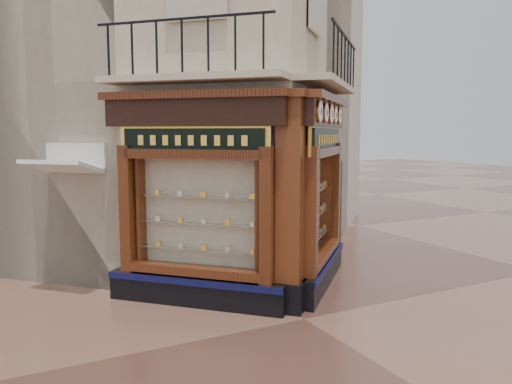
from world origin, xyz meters
TOP-DOWN VIEW (x-y plane):
  - ground at (0.00, 0.00)m, footprint 80.00×80.00m
  - main_building at (0.00, 6.16)m, footprint 11.31×11.31m
  - neighbour_left at (-2.47, 8.63)m, footprint 11.31×11.31m
  - neighbour_right at (2.47, 8.63)m, footprint 11.31×11.31m
  - shopfront_left at (-1.41, 1.57)m, footprint 2.86×2.86m
  - shopfront_right at (1.41, 1.57)m, footprint 2.86×2.86m
  - corner_pilaster at (0.00, 0.50)m, footprint 0.85×0.85m
  - balcony at (0.00, 1.49)m, footprint 5.94×2.97m
  - clock_a at (0.59, 0.48)m, footprint 0.32×0.32m
  - clock_b at (1.04, 0.94)m, footprint 0.31×0.31m
  - clock_c at (1.49, 1.39)m, footprint 0.33×0.33m
  - clock_d at (1.88, 1.78)m, footprint 0.31×0.31m
  - clock_e at (2.32, 2.22)m, footprint 0.31×0.31m
  - awning at (-3.51, 3.31)m, footprint 1.58×1.58m
  - signboard_left at (-1.46, 1.51)m, footprint 2.13×2.13m
  - signboard_right at (1.46, 1.51)m, footprint 2.26×2.26m

SIDE VIEW (x-z plane):
  - ground at x=0.00m, z-range 0.00..0.00m
  - awning at x=-3.51m, z-range -0.15..0.15m
  - corner_pilaster at x=0.00m, z-range -0.04..3.94m
  - shopfront_left at x=-1.41m, z-range -0.01..3.97m
  - shopfront_right at x=1.41m, z-range -0.01..3.97m
  - signboard_left at x=-1.46m, z-range 2.81..3.39m
  - signboard_right at x=1.46m, z-range 2.80..3.40m
  - clock_a at x=0.59m, z-range 3.42..3.82m
  - clock_b at x=1.04m, z-range 3.42..3.82m
  - clock_c at x=1.49m, z-range 3.42..3.82m
  - clock_d at x=1.88m, z-range 3.43..3.81m
  - clock_e at x=2.32m, z-range 3.43..3.81m
  - balcony at x=0.00m, z-range 3.70..4.73m
  - neighbour_left at x=-2.47m, z-range 0.00..11.00m
  - neighbour_right at x=2.47m, z-range 0.00..11.00m
  - main_building at x=0.00m, z-range 0.00..12.00m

